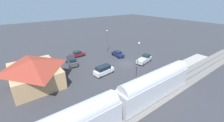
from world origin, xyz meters
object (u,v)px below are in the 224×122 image
pedestrian_on_platform (178,63)px  suv_charcoal (72,61)px  station_building (34,71)px  light_pole_near_platform (138,57)px  light_pole_lot_center (107,38)px  suv_white (104,70)px  sedan_maroon (77,54)px  sedan_navy (118,54)px  pickup_silver (144,59)px  passenger_train (118,103)px

pedestrian_on_platform → suv_charcoal: size_ratio=0.33×
station_building → light_pole_near_platform: size_ratio=1.48×
light_pole_lot_center → pedestrian_on_platform: bearing=-160.0°
suv_white → sedan_maroon: 14.35m
pedestrian_on_platform → suv_charcoal: suv_charcoal is taller
suv_white → light_pole_lot_center: 16.21m
sedan_navy → suv_white: size_ratio=0.91×
sedan_navy → sedan_maroon: (7.26, 10.18, 0.00)m
light_pole_lot_center → pickup_silver: bearing=-166.9°
suv_charcoal → light_pole_lot_center: bearing=-78.3°
light_pole_lot_center → station_building: bearing=107.0°
sedan_navy → pickup_silver: bearing=-160.6°
station_building → suv_white: (-5.30, -13.58, -1.64)m
pedestrian_on_platform → sedan_navy: bearing=25.2°
pickup_silver → station_building: bearing=76.4°
passenger_train → light_pole_lot_center: (25.14, -15.76, 1.83)m
pickup_silver → pedestrian_on_platform: bearing=-148.9°
passenger_train → pickup_silver: size_ratio=5.81×
sedan_maroon → pickup_silver: size_ratio=0.80×
pedestrian_on_platform → passenger_train: bearing=100.2°
station_building → sedan_maroon: bearing=-56.1°
light_pole_near_platform → light_pole_lot_center: bearing=-14.5°
passenger_train → light_pole_lot_center: light_pole_lot_center is taller
sedan_navy → suv_white: bearing=125.2°
pedestrian_on_platform → suv_white: suv_white is taller
pedestrian_on_platform → sedan_navy: 17.23m
suv_white → pedestrian_on_platform: bearing=-116.1°
pedestrian_on_platform → suv_charcoal: (18.11, 21.33, -0.13)m
passenger_train → pickup_silver: passenger_train is taller
pickup_silver → light_pole_near_platform: bearing=121.2°
passenger_train → pedestrian_on_platform: 23.81m
suv_charcoal → light_pole_near_platform: size_ratio=0.61×
suv_charcoal → light_pole_lot_center: 14.44m
sedan_maroon → light_pole_near_platform: bearing=-165.8°
sedan_navy → light_pole_lot_center: 6.58m
pickup_silver → light_pole_near_platform: size_ratio=0.68×
sedan_maroon → passenger_train: bearing=167.8°
passenger_train → suv_white: size_ratio=6.51×
passenger_train → suv_white: bearing=-25.3°
sedan_maroon → pickup_silver: bearing=-139.8°
pickup_silver → light_pole_lot_center: 14.39m
pickup_silver → light_pole_lot_center: size_ratio=0.77×
station_building → light_pole_lot_center: size_ratio=1.68×
sedan_maroon → pedestrian_on_platform: bearing=-142.5°
suv_white → suv_charcoal: 10.38m
suv_white → light_pole_lot_center: (12.44, -9.77, 3.54)m
suv_white → suv_charcoal: (9.60, 3.94, 0.00)m
passenger_train → light_pole_lot_center: bearing=-32.1°
passenger_train → station_building: size_ratio=2.66×
passenger_train → sedan_navy: passenger_train is taller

